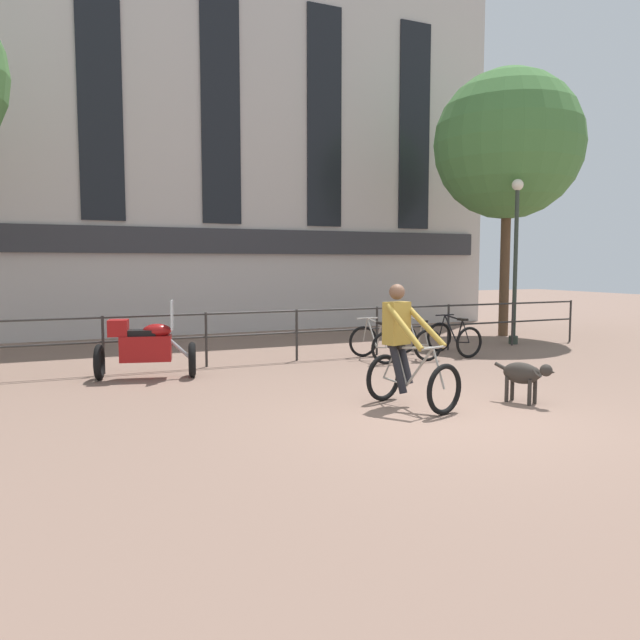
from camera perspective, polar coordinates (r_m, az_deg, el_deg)
ground_plane at (r=8.31m, az=11.78°, el=-8.75°), size 60.00×60.00×0.00m
canal_railing at (r=12.70m, az=-2.14°, el=-0.56°), size 15.05×0.05×1.05m
building_facade at (r=18.50m, az=-9.33°, el=16.72°), size 18.00×0.72×11.43m
cyclist_with_bike at (r=8.75m, az=7.82°, el=-2.89°), size 0.98×1.31×1.70m
dog at (r=9.34m, az=18.16°, el=-4.73°), size 0.44×0.87×0.60m
parked_motorcycle at (r=11.13m, az=-15.70°, el=-2.34°), size 1.77×1.00×1.35m
parked_bicycle_near_lamp at (r=12.78m, az=5.01°, el=-2.12°), size 0.71×1.14×0.86m
parked_bicycle_mid_left at (r=13.29m, az=8.72°, el=-1.88°), size 0.73×1.15×0.86m
parked_bicycle_mid_right at (r=13.85m, az=12.14°, el=-1.65°), size 0.67×1.12×0.86m
street_lamp at (r=15.97m, az=17.46°, el=5.97°), size 0.28×0.28×4.01m
tree_canalside_right at (r=18.02m, az=16.81°, el=15.06°), size 3.95×3.95×7.12m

